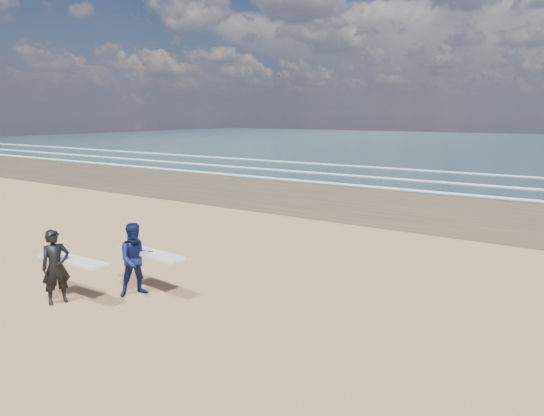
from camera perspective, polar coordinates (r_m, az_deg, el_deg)
The scene contains 2 objects.
surfer_near at distance 13.48m, azimuth -23.90°, elevation -6.26°, with size 2.21×1.03×1.91m.
surfer_far at distance 13.35m, azimuth -15.59°, elevation -5.79°, with size 2.24×1.31×1.96m.
Camera 1 is at (11.62, -7.05, 4.76)m, focal length 32.00 mm.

